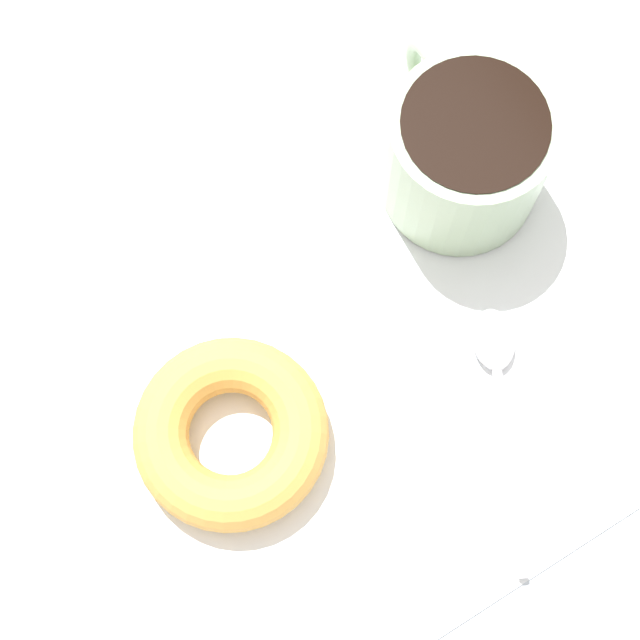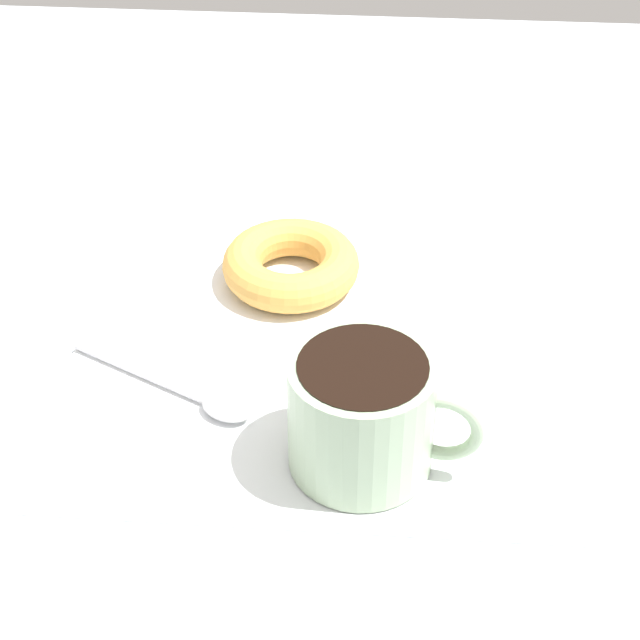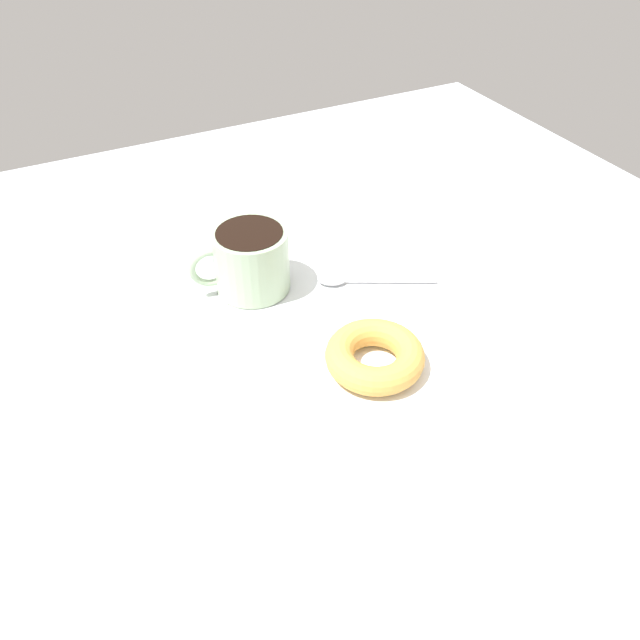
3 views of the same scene
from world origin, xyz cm
name	(u,v)px [view 2 (image 2 of 3)]	position (x,y,z in cm)	size (l,w,h in cm)	color
ground_plane	(283,347)	(0.00, 0.00, -1.00)	(120.00, 120.00, 2.00)	#B2BCC6
napkin	(320,343)	(0.79, 2.80, 0.15)	(35.33, 35.33, 0.30)	white
coffee_cup	(364,413)	(12.45, 6.38, 4.41)	(9.17, 12.22, 7.93)	#9EB793
donut	(288,264)	(-6.57, -0.23, 1.83)	(10.65, 10.65, 3.06)	gold
spoon	(198,396)	(7.72, -4.99, 0.69)	(8.08, 13.99, 0.90)	silver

